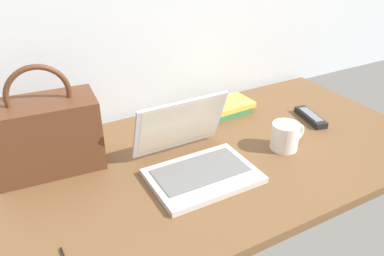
% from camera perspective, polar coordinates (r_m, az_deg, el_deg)
% --- Properties ---
extents(desk, '(1.60, 0.76, 0.03)m').
position_cam_1_polar(desk, '(1.21, 0.64, -5.42)').
color(desk, brown).
rests_on(desk, ground).
extents(laptop, '(0.31, 0.29, 0.21)m').
position_cam_1_polar(laptop, '(1.13, 0.41, -4.47)').
color(laptop, silver).
rests_on(laptop, desk).
extents(coffee_mug, '(0.13, 0.09, 0.09)m').
position_cam_1_polar(coffee_mug, '(1.28, 13.93, -1.14)').
color(coffee_mug, white).
rests_on(coffee_mug, desk).
extents(remote_control_near, '(0.08, 0.17, 0.02)m').
position_cam_1_polar(remote_control_near, '(1.36, -5.15, -0.11)').
color(remote_control_near, '#4C4C51').
rests_on(remote_control_near, desk).
extents(remote_control_far, '(0.08, 0.17, 0.02)m').
position_cam_1_polar(remote_control_far, '(1.50, 17.42, 1.59)').
color(remote_control_far, black).
rests_on(remote_control_far, desk).
extents(handbag, '(0.31, 0.19, 0.33)m').
position_cam_1_polar(handbag, '(1.19, -21.02, -0.82)').
color(handbag, '#59331E').
rests_on(handbag, desk).
extents(book_stack, '(0.21, 0.13, 0.04)m').
position_cam_1_polar(book_stack, '(1.49, 5.12, 3.12)').
color(book_stack, '#3F7F4C').
rests_on(book_stack, desk).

